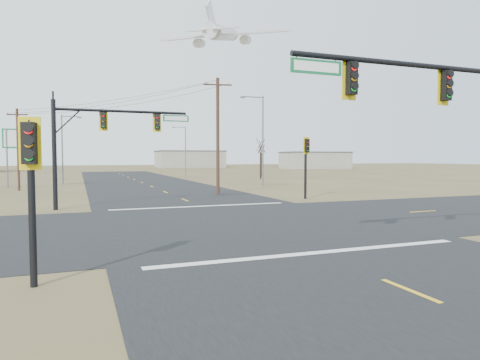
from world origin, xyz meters
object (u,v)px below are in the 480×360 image
at_px(pedestal_signal_ne, 306,155).
at_px(pedestal_signal_sw, 30,163).
at_px(mast_arm_far, 104,131).
at_px(bare_tree_c, 261,145).
at_px(utility_pole_near, 218,135).
at_px(streetlight_b, 184,148).
at_px(mast_arm_near, 452,106).
at_px(streetlight_c, 64,145).
at_px(streetlight_a, 261,135).
at_px(bare_tree_d, 262,148).
at_px(utility_pole_far, 18,148).
at_px(highway_sign, 20,146).

distance_m(pedestal_signal_ne, pedestal_signal_sw, 25.59).
relative_size(mast_arm_far, bare_tree_c, 1.34).
xyz_separation_m(pedestal_signal_sw, utility_pole_near, (12.83, 24.40, 2.12)).
bearing_deg(mast_arm_far, streetlight_b, 91.16).
relative_size(pedestal_signal_ne, pedestal_signal_sw, 1.13).
bearing_deg(mast_arm_far, mast_arm_near, -36.82).
height_order(mast_arm_near, streetlight_c, streetlight_c).
bearing_deg(streetlight_c, streetlight_a, -37.99).
xyz_separation_m(streetlight_a, bare_tree_c, (5.84, 13.52, -0.71)).
xyz_separation_m(bare_tree_c, bare_tree_d, (2.39, 5.00, -0.41)).
height_order(mast_arm_near, bare_tree_d, mast_arm_near).
bearing_deg(bare_tree_d, streetlight_a, -113.97).
xyz_separation_m(pedestal_signal_ne, bare_tree_c, (8.80, 29.34, 1.62)).
bearing_deg(streetlight_a, pedestal_signal_sw, -119.18).
relative_size(utility_pole_far, streetlight_c, 0.96).
relative_size(streetlight_c, bare_tree_c, 1.29).
xyz_separation_m(utility_pole_far, bare_tree_c, (31.38, 11.83, 0.88)).
bearing_deg(highway_sign, mast_arm_near, -64.05).
bearing_deg(highway_sign, bare_tree_d, 20.64).
height_order(mast_arm_far, highway_sign, mast_arm_far).
bearing_deg(utility_pole_far, bare_tree_c, 20.65).
xyz_separation_m(pedestal_signal_ne, streetlight_b, (-0.06, 41.38, 1.27)).
bearing_deg(pedestal_signal_ne, mast_arm_far, 172.25).
xyz_separation_m(mast_arm_near, streetlight_b, (4.38, 59.60, -0.39)).
relative_size(highway_sign, streetlight_a, 0.62).
bearing_deg(highway_sign, streetlight_c, 44.51).
xyz_separation_m(pedestal_signal_sw, highway_sign, (-4.77, 40.49, 1.30)).
bearing_deg(mast_arm_far, utility_pole_near, 55.88).
distance_m(mast_arm_near, pedestal_signal_ne, 18.83).
bearing_deg(mast_arm_near, highway_sign, 109.60).
xyz_separation_m(mast_arm_far, pedestal_signal_sw, (-2.75, -17.45, -1.83)).
bearing_deg(pedestal_signal_ne, pedestal_signal_sw, -145.10).
height_order(pedestal_signal_sw, highway_sign, highway_sign).
bearing_deg(highway_sign, utility_pole_far, -84.14).
relative_size(mast_arm_far, streetlight_b, 1.03).
distance_m(mast_arm_near, pedestal_signal_sw, 13.89).
bearing_deg(streetlight_c, utility_pole_near, -68.22).
height_order(utility_pole_near, utility_pole_far, utility_pole_near).
xyz_separation_m(pedestal_signal_sw, utility_pole_far, (-4.40, 35.52, 1.05)).
xyz_separation_m(mast_arm_far, pedestal_signal_ne, (15.43, 0.56, -1.52)).
xyz_separation_m(streetlight_c, bare_tree_d, (29.81, 7.80, -0.02)).
relative_size(streetlight_a, bare_tree_c, 1.59).
bearing_deg(utility_pole_far, mast_arm_near, -63.09).
bearing_deg(streetlight_b, utility_pole_near, -81.89).
bearing_deg(utility_pole_near, pedestal_signal_sw, -117.74).
bearing_deg(bare_tree_d, pedestal_signal_sw, -119.30).
distance_m(pedestal_signal_ne, streetlight_b, 41.40).
height_order(mast_arm_near, highway_sign, mast_arm_near).
distance_m(mast_arm_near, utility_pole_far, 40.09).
relative_size(utility_pole_far, streetlight_a, 0.78).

